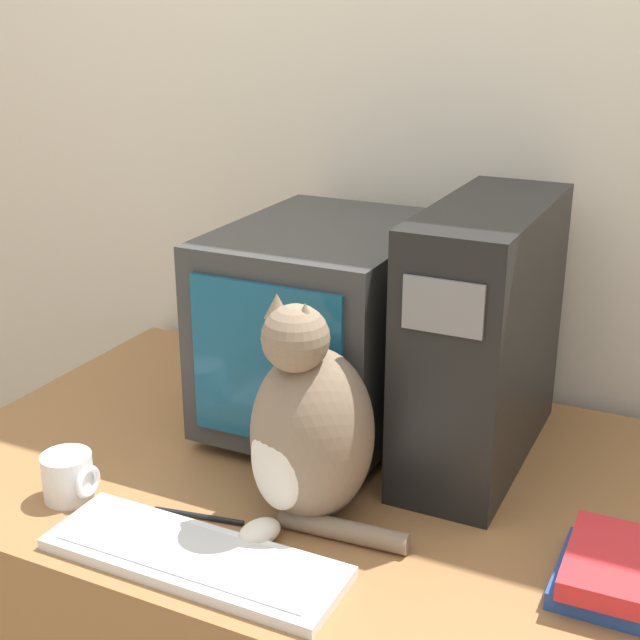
% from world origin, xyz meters
% --- Properties ---
extents(wall_back, '(7.00, 0.05, 2.50)m').
position_xyz_m(wall_back, '(0.00, 0.97, 1.25)').
color(wall_back, beige).
rests_on(wall_back, ground_plane).
extents(desk, '(1.40, 0.91, 0.74)m').
position_xyz_m(desk, '(0.00, 0.45, 0.37)').
color(desk, olive).
rests_on(desk, ground_plane).
extents(crt_monitor, '(0.36, 0.48, 0.40)m').
position_xyz_m(crt_monitor, '(-0.07, 0.63, 0.94)').
color(crt_monitor, '#333333').
rests_on(crt_monitor, desk).
extents(computer_tower, '(0.18, 0.48, 0.47)m').
position_xyz_m(computer_tower, '(0.24, 0.62, 0.98)').
color(computer_tower, black).
rests_on(computer_tower, desk).
extents(keyboard, '(0.47, 0.15, 0.02)m').
position_xyz_m(keyboard, '(-0.04, 0.11, 0.75)').
color(keyboard, silver).
rests_on(keyboard, desk).
extents(cat, '(0.31, 0.28, 0.38)m').
position_xyz_m(cat, '(0.06, 0.30, 0.90)').
color(cat, '#7A6651').
rests_on(cat, desk).
extents(book_stack, '(0.16, 0.20, 0.06)m').
position_xyz_m(book_stack, '(0.54, 0.32, 0.77)').
color(book_stack, '#234793').
rests_on(book_stack, desk).
extents(pen, '(0.16, 0.04, 0.01)m').
position_xyz_m(pen, '(-0.10, 0.21, 0.74)').
color(pen, black).
rests_on(pen, desk).
extents(mug, '(0.09, 0.09, 0.08)m').
position_xyz_m(mug, '(-0.33, 0.17, 0.78)').
color(mug, white).
rests_on(mug, desk).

